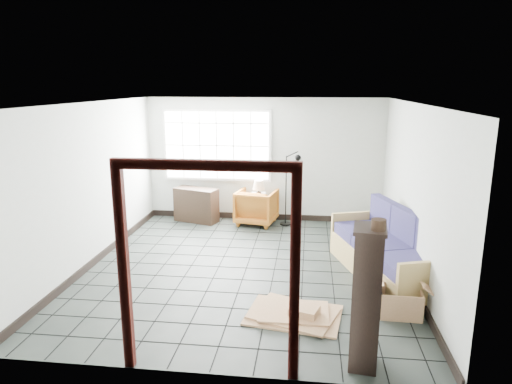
# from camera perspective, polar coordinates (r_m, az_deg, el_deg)

# --- Properties ---
(ground) EXTENTS (5.50, 5.50, 0.00)m
(ground) POSITION_cam_1_polar(r_m,az_deg,el_deg) (7.40, -1.21, -9.49)
(ground) COLOR black
(ground) RESTS_ON ground
(room_shell) EXTENTS (5.02, 5.52, 2.61)m
(room_shell) POSITION_cam_1_polar(r_m,az_deg,el_deg) (6.95, -1.25, 3.47)
(room_shell) COLOR #ADB2AB
(room_shell) RESTS_ON ground
(window_panel) EXTENTS (2.32, 0.08, 1.52)m
(window_panel) POSITION_cam_1_polar(r_m,az_deg,el_deg) (9.74, -4.90, 5.82)
(window_panel) COLOR silver
(window_panel) RESTS_ON ground
(doorway_trim) EXTENTS (1.80, 0.08, 2.20)m
(doorway_trim) POSITION_cam_1_polar(r_m,az_deg,el_deg) (4.42, -6.19, -6.50)
(doorway_trim) COLOR #38100C
(doorway_trim) RESTS_ON ground
(futon_sofa) EXTENTS (1.58, 2.51, 1.04)m
(futon_sofa) POSITION_cam_1_polar(r_m,az_deg,el_deg) (7.25, 16.50, -7.35)
(futon_sofa) COLOR #A4824A
(futon_sofa) RESTS_ON ground
(armchair) EXTENTS (0.90, 0.86, 0.80)m
(armchair) POSITION_cam_1_polar(r_m,az_deg,el_deg) (9.54, 0.09, -1.64)
(armchair) COLOR #985416
(armchair) RESTS_ON ground
(side_table) EXTENTS (0.61, 0.61, 0.54)m
(side_table) POSITION_cam_1_polar(r_m,az_deg,el_deg) (9.52, 0.67, -1.41)
(side_table) COLOR black
(side_table) RESTS_ON ground
(table_lamp) EXTENTS (0.27, 0.27, 0.39)m
(table_lamp) POSITION_cam_1_polar(r_m,az_deg,el_deg) (9.44, 0.35, 0.76)
(table_lamp) COLOR black
(table_lamp) RESTS_ON side_table
(projector) EXTENTS (0.31, 0.24, 0.10)m
(projector) POSITION_cam_1_polar(r_m,az_deg,el_deg) (9.55, 0.30, -0.43)
(projector) COLOR silver
(projector) RESTS_ON side_table
(floor_lamp) EXTENTS (0.44, 0.27, 1.55)m
(floor_lamp) POSITION_cam_1_polar(r_m,az_deg,el_deg) (9.36, 4.45, 0.73)
(floor_lamp) COLOR black
(floor_lamp) RESTS_ON ground
(console_shelf) EXTENTS (0.99, 0.63, 0.72)m
(console_shelf) POSITION_cam_1_polar(r_m,az_deg,el_deg) (9.78, -7.47, -1.62)
(console_shelf) COLOR black
(console_shelf) RESTS_ON ground
(tall_shelf) EXTENTS (0.37, 0.45, 1.51)m
(tall_shelf) POSITION_cam_1_polar(r_m,az_deg,el_deg) (4.87, 13.61, -12.66)
(tall_shelf) COLOR black
(tall_shelf) RESTS_ON ground
(pot) EXTENTS (0.16, 0.16, 0.11)m
(pot) POSITION_cam_1_polar(r_m,az_deg,el_deg) (4.52, 15.08, -3.96)
(pot) COLOR black
(pot) RESTS_ON tall_shelf
(open_box) EXTENTS (0.85, 0.44, 0.47)m
(open_box) POSITION_cam_1_polar(r_m,az_deg,el_deg) (6.25, 17.52, -12.93)
(open_box) COLOR #9F734C
(open_box) RESTS_ON ground
(cardboard_pile) EXTENTS (1.28, 1.06, 0.17)m
(cardboard_pile) POSITION_cam_1_polar(r_m,az_deg,el_deg) (6.00, 4.92, -14.86)
(cardboard_pile) COLOR #9F734C
(cardboard_pile) RESTS_ON ground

